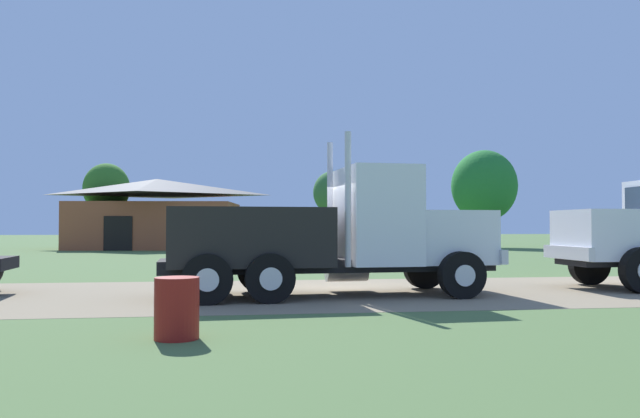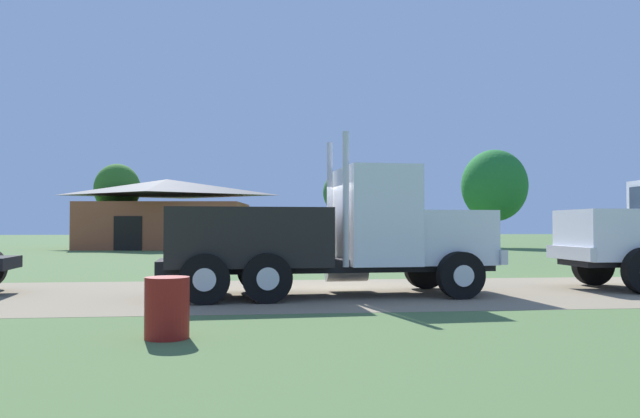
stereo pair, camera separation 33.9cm
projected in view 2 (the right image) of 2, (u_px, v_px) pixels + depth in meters
The scene contains 8 objects.
ground_plane at pixel (286, 293), 14.44m from camera, with size 200.00×200.00×0.00m, color #4C6837.
dirt_track at pixel (286, 293), 14.44m from camera, with size 120.00×6.87×0.01m, color #85755B.
truck_foreground_white at pixel (332, 237), 13.96m from camera, with size 7.63×2.98×3.58m.
steel_barrel at pixel (167, 308), 8.63m from camera, with size 0.62×0.62×0.85m, color maroon.
shed_building at pixel (167, 215), 43.09m from camera, with size 11.96×8.62×4.83m.
tree_left at pixel (117, 189), 45.80m from camera, with size 3.34×3.34×6.17m.
tree_mid at pixel (342, 193), 53.78m from camera, with size 3.38×3.38×6.34m.
tree_right at pixel (494, 186), 45.22m from camera, with size 4.77×4.77×7.14m.
Camera 2 is at (-0.83, -14.48, 1.57)m, focal length 34.80 mm.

